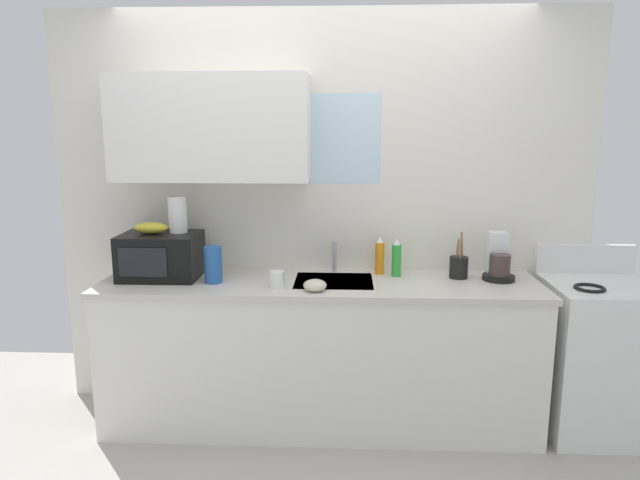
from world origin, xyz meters
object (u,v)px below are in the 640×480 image
(paper_towel_roll, at_px, (178,214))
(cereal_canister, at_px, (213,265))
(dish_soap_bottle_green, at_px, (396,259))
(mug_white, at_px, (277,279))
(utensil_crock, at_px, (459,267))
(dish_soap_bottle_orange, at_px, (380,256))
(microwave, at_px, (161,256))
(banana_bunch, at_px, (151,228))
(small_bowl, at_px, (315,285))
(coffee_maker, at_px, (498,262))
(stove_range, at_px, (596,356))

(paper_towel_roll, xyz_separation_m, cereal_canister, (0.24, -0.15, -0.27))
(dish_soap_bottle_green, distance_m, cereal_canister, 1.10)
(paper_towel_roll, relative_size, dish_soap_bottle_green, 0.95)
(mug_white, distance_m, utensil_crock, 1.10)
(dish_soap_bottle_orange, relative_size, mug_white, 2.48)
(microwave, xyz_separation_m, mug_white, (0.72, -0.19, -0.09))
(microwave, height_order, banana_bunch, banana_bunch)
(banana_bunch, bearing_deg, small_bowl, -14.13)
(cereal_canister, height_order, small_bowl, cereal_canister)
(coffee_maker, relative_size, dish_soap_bottle_green, 1.21)
(coffee_maker, bearing_deg, dish_soap_bottle_green, 176.43)
(coffee_maker, relative_size, small_bowl, 2.15)
(dish_soap_bottle_green, xyz_separation_m, mug_white, (-0.70, -0.29, -0.06))
(stove_range, relative_size, paper_towel_roll, 4.91)
(stove_range, bearing_deg, small_bowl, -173.02)
(paper_towel_roll, distance_m, mug_white, 0.75)
(stove_range, distance_m, cereal_canister, 2.33)
(dish_soap_bottle_green, distance_m, mug_white, 0.76)
(banana_bunch, relative_size, paper_towel_roll, 0.91)
(dish_soap_bottle_green, height_order, small_bowl, dish_soap_bottle_green)
(mug_white, bearing_deg, microwave, 165.41)
(banana_bunch, height_order, small_bowl, banana_bunch)
(coffee_maker, xyz_separation_m, cereal_canister, (-1.68, -0.16, 0.00))
(banana_bunch, bearing_deg, dish_soap_bottle_orange, 6.12)
(stove_range, height_order, paper_towel_roll, paper_towel_roll)
(paper_towel_roll, xyz_separation_m, dish_soap_bottle_orange, (1.22, 0.10, -0.27))
(dish_soap_bottle_orange, xyz_separation_m, cereal_canister, (-0.98, -0.25, -0.00))
(utensil_crock, bearing_deg, stove_range, -8.18)
(coffee_maker, height_order, dish_soap_bottle_orange, coffee_maker)
(microwave, distance_m, coffee_maker, 2.03)
(stove_range, bearing_deg, banana_bunch, 179.00)
(dish_soap_bottle_green, bearing_deg, stove_range, -6.87)
(stove_range, bearing_deg, cereal_canister, -178.65)
(stove_range, xyz_separation_m, utensil_crock, (-0.81, 0.12, 0.51))
(microwave, relative_size, cereal_canister, 2.15)
(mug_white, bearing_deg, utensil_crock, 13.63)
(paper_towel_roll, xyz_separation_m, utensil_crock, (1.70, 0.02, -0.31))
(small_bowl, bearing_deg, dish_soap_bottle_green, 35.84)
(paper_towel_roll, bearing_deg, small_bowl, -19.58)
(stove_range, relative_size, dish_soap_bottle_green, 4.66)
(banana_bunch, bearing_deg, paper_towel_roll, 18.43)
(utensil_crock, bearing_deg, microwave, -177.72)
(paper_towel_roll, relative_size, small_bowl, 1.69)
(utensil_crock, bearing_deg, small_bowl, -159.42)
(dish_soap_bottle_green, height_order, cereal_canister, dish_soap_bottle_green)
(stove_range, relative_size, dish_soap_bottle_orange, 4.59)
(banana_bunch, xyz_separation_m, dish_soap_bottle_orange, (1.37, 0.15, -0.19))
(banana_bunch, relative_size, utensil_crock, 0.71)
(cereal_canister, bearing_deg, stove_range, 1.35)
(dish_soap_bottle_green, height_order, mug_white, dish_soap_bottle_green)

